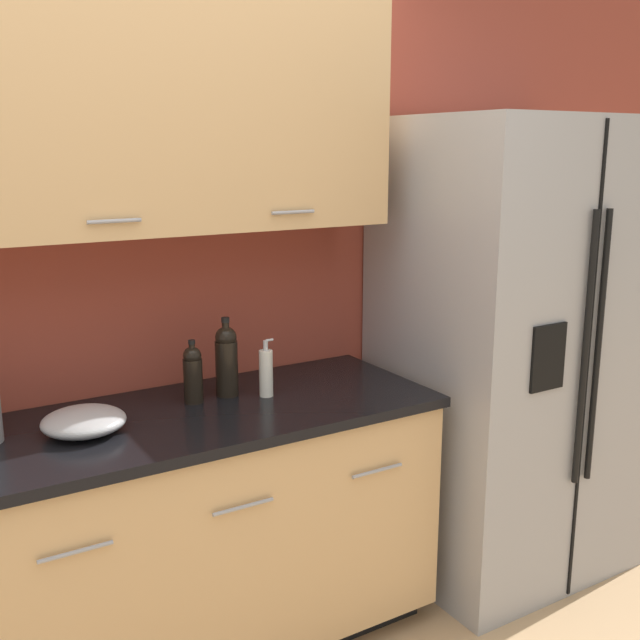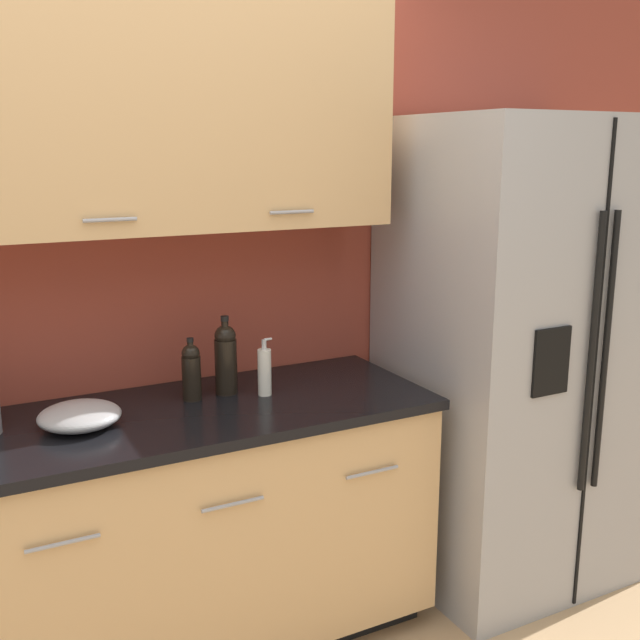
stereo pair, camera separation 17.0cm
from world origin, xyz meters
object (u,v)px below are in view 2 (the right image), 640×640
refrigerator (519,353)px  mixing_bowl (80,416)px  wine_bottle (226,358)px  soap_dispenser (265,371)px  oil_bottle (191,371)px

refrigerator → mixing_bowl: 1.72m
wine_bottle → mixing_bowl: 0.54m
wine_bottle → soap_dispenser: wine_bottle is taller
refrigerator → mixing_bowl: size_ratio=7.37×
refrigerator → oil_bottle: 1.34m
soap_dispenser → oil_bottle: bearing=163.9°
soap_dispenser → mixing_bowl: 0.64m
refrigerator → oil_bottle: size_ratio=8.52×
soap_dispenser → oil_bottle: oil_bottle is taller
soap_dispenser → wine_bottle: bearing=144.5°
refrigerator → wine_bottle: refrigerator is taller
mixing_bowl → soap_dispenser: bearing=1.9°
oil_bottle → mixing_bowl: 0.41m
refrigerator → mixing_bowl: bearing=177.8°
soap_dispenser → mixing_bowl: size_ratio=0.81×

